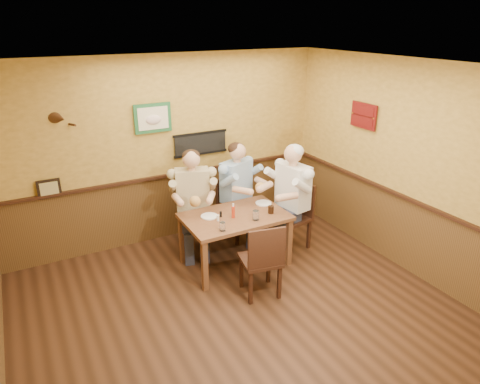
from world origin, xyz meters
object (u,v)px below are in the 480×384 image
(diner_tan_shirt, at_px, (193,206))
(cola_tumbler, at_px, (271,210))
(water_glass_left, at_px, (222,226))
(pepper_shaker, at_px, (221,214))
(chair_back_right, at_px, (236,209))
(diner_white_elder, at_px, (292,203))
(chair_right_end, at_px, (292,217))
(dining_table, at_px, (235,221))
(diner_blue_polo, at_px, (236,197))
(salt_shaker, at_px, (218,218))
(chair_near_side, at_px, (260,258))
(water_glass_mid, at_px, (256,215))
(hot_sauce_bottle, at_px, (233,211))
(chair_back_left, at_px, (194,219))

(diner_tan_shirt, relative_size, cola_tumbler, 13.30)
(water_glass_left, height_order, pepper_shaker, water_glass_left)
(chair_back_right, xyz_separation_m, diner_white_elder, (0.58, -0.67, 0.24))
(chair_right_end, distance_m, diner_tan_shirt, 1.46)
(dining_table, height_order, diner_blue_polo, diner_blue_polo)
(chair_right_end, height_order, salt_shaker, chair_right_end)
(chair_right_end, xyz_separation_m, water_glass_left, (-1.31, -0.34, 0.30))
(diner_tan_shirt, bearing_deg, pepper_shaker, -57.98)
(chair_back_right, xyz_separation_m, chair_near_side, (-0.43, -1.45, 0.01))
(water_glass_left, bearing_deg, salt_shaker, 75.91)
(cola_tumbler, bearing_deg, water_glass_mid, -163.61)
(hot_sauce_bottle, bearing_deg, diner_blue_polo, 59.40)
(cola_tumbler, bearing_deg, pepper_shaker, 161.72)
(water_glass_left, xyz_separation_m, pepper_shaker, (0.16, 0.37, -0.02))
(chair_back_left, bearing_deg, diner_blue_polo, 20.11)
(dining_table, distance_m, chair_back_left, 0.76)
(diner_blue_polo, xyz_separation_m, cola_tumbler, (0.09, -0.85, 0.10))
(diner_blue_polo, distance_m, water_glass_left, 1.25)
(pepper_shaker, bearing_deg, chair_back_right, 47.91)
(diner_blue_polo, distance_m, diner_white_elder, 0.88)
(diner_blue_polo, distance_m, hot_sauce_bottle, 0.87)
(chair_right_end, xyz_separation_m, hot_sauce_bottle, (-1.01, -0.07, 0.33))
(hot_sauce_bottle, relative_size, salt_shaker, 2.14)
(chair_back_left, distance_m, chair_back_right, 0.72)
(diner_tan_shirt, bearing_deg, dining_table, -44.09)
(chair_right_end, xyz_separation_m, water_glass_mid, (-0.78, -0.27, 0.31))
(chair_right_end, relative_size, diner_tan_shirt, 0.73)
(diner_tan_shirt, height_order, water_glass_mid, diner_tan_shirt)
(chair_near_side, bearing_deg, chair_back_right, -95.70)
(water_glass_left, bearing_deg, chair_near_side, -56.55)
(chair_right_end, relative_size, cola_tumbler, 9.67)
(dining_table, bearing_deg, salt_shaker, -170.30)
(chair_right_end, bearing_deg, salt_shaker, -96.55)
(dining_table, xyz_separation_m, salt_shaker, (-0.28, -0.05, 0.14))
(diner_white_elder, distance_m, water_glass_left, 1.35)
(chair_near_side, bearing_deg, diner_white_elder, -131.26)
(water_glass_mid, distance_m, cola_tumbler, 0.30)
(chair_near_side, relative_size, diner_tan_shirt, 0.71)
(diner_blue_polo, bearing_deg, water_glass_mid, -122.02)
(chair_back_left, xyz_separation_m, diner_white_elder, (1.30, -0.65, 0.24))
(diner_blue_polo, height_order, water_glass_mid, diner_blue_polo)
(hot_sauce_bottle, bearing_deg, dining_table, 44.91)
(water_glass_left, height_order, salt_shaker, water_glass_left)
(chair_back_left, relative_size, pepper_shaker, 12.29)
(dining_table, bearing_deg, cola_tumbler, -20.32)
(dining_table, relative_size, diner_white_elder, 0.97)
(water_glass_left, distance_m, cola_tumbler, 0.83)
(dining_table, xyz_separation_m, cola_tumbler, (0.47, -0.17, 0.14))
(chair_back_right, distance_m, diner_tan_shirt, 0.75)
(dining_table, distance_m, cola_tumbler, 0.52)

